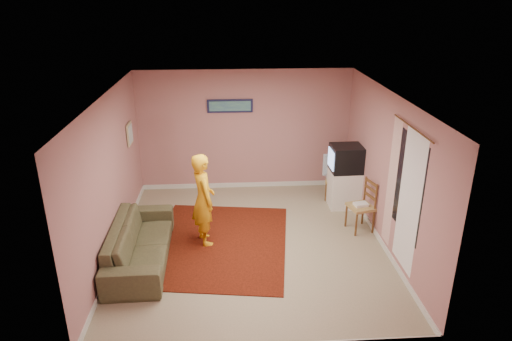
{
  "coord_description": "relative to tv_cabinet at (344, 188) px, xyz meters",
  "views": [
    {
      "loc": [
        -0.35,
        -6.83,
        4.1
      ],
      "look_at": [
        0.12,
        0.6,
        1.14
      ],
      "focal_mm": 32.0,
      "sensor_mm": 36.0,
      "label": 1
    }
  ],
  "objects": [
    {
      "name": "chair_a",
      "position": [
        -0.11,
        0.35,
        0.14
      ],
      "size": [
        0.46,
        0.45,
        0.46
      ],
      "rotation": [
        0.0,
        0.0,
        -0.25
      ],
      "color": "#A69050",
      "rests_on": "ground"
    },
    {
      "name": "chair_b",
      "position": [
        0.05,
        -1.01,
        0.2
      ],
      "size": [
        0.5,
        0.52,
        0.52
      ],
      "rotation": [
        0.0,
        0.0,
        -1.32
      ],
      "color": "#A69050",
      "rests_on": "ground"
    },
    {
      "name": "curtain_floral",
      "position": [
        0.26,
        -1.77,
        0.87
      ],
      "size": [
        0.01,
        0.35,
        2.1
      ],
      "primitive_type": "cube",
      "color": "white",
      "rests_on": "wall_right"
    },
    {
      "name": "crt_tv",
      "position": [
        -0.01,
        -0.0,
        0.64
      ],
      "size": [
        0.62,
        0.55,
        0.52
      ],
      "rotation": [
        0.0,
        0.0,
        0.02
      ],
      "color": "black",
      "rests_on": "tv_cabinet"
    },
    {
      "name": "baseboard_left",
      "position": [
        -4.19,
        -1.42,
        -0.33
      ],
      "size": [
        0.02,
        5.0,
        0.1
      ],
      "primitive_type": "cube",
      "color": "silver",
      "rests_on": "ground"
    },
    {
      "name": "curtain_rod",
      "position": [
        0.25,
        -2.32,
        1.94
      ],
      "size": [
        0.02,
        1.4,
        0.02
      ],
      "primitive_type": "cylinder",
      "rotation": [
        1.57,
        0.0,
        0.0
      ],
      "color": "brown",
      "rests_on": "wall_right"
    },
    {
      "name": "dvd_player",
      "position": [
        -0.11,
        0.35,
        0.09
      ],
      "size": [
        0.36,
        0.26,
        0.06
      ],
      "primitive_type": "cube",
      "rotation": [
        0.0,
        0.0,
        -0.03
      ],
      "color": "#A3A4A8",
      "rests_on": "chair_a"
    },
    {
      "name": "game_console",
      "position": [
        0.05,
        -1.01,
        0.13
      ],
      "size": [
        0.27,
        0.22,
        0.05
      ],
      "primitive_type": "cube",
      "rotation": [
        0.0,
        0.0,
        0.2
      ],
      "color": "white",
      "rests_on": "chair_b"
    },
    {
      "name": "ceiling",
      "position": [
        -1.95,
        -1.42,
        2.22
      ],
      "size": [
        4.5,
        5.0,
        0.02
      ],
      "primitive_type": "cube",
      "color": "white",
      "rests_on": "wall_back"
    },
    {
      "name": "area_rug",
      "position": [
        -2.49,
        -1.35,
        -0.37
      ],
      "size": [
        2.63,
        3.12,
        0.02
      ],
      "primitive_type": "cube",
      "rotation": [
        0.0,
        0.0,
        -0.14
      ],
      "color": "black",
      "rests_on": "ground"
    },
    {
      "name": "baseboard_back",
      "position": [
        -1.95,
        1.07,
        -0.33
      ],
      "size": [
        4.5,
        0.02,
        0.1
      ],
      "primitive_type": "cube",
      "color": "silver",
      "rests_on": "ground"
    },
    {
      "name": "wall_front",
      "position": [
        -1.95,
        -3.92,
        0.92
      ],
      "size": [
        4.5,
        0.02,
        2.6
      ],
      "primitive_type": "cube",
      "color": "#A46D6B",
      "rests_on": "ground"
    },
    {
      "name": "curtain_sheer",
      "position": [
        0.28,
        -2.47,
        0.87
      ],
      "size": [
        0.01,
        0.75,
        2.1
      ],
      "primitive_type": "cube",
      "color": "white",
      "rests_on": "wall_right"
    },
    {
      "name": "ground",
      "position": [
        -1.95,
        -1.42,
        -0.38
      ],
      "size": [
        5.0,
        5.0,
        0.0
      ],
      "primitive_type": "plane",
      "color": "gray",
      "rests_on": "ground"
    },
    {
      "name": "wall_back",
      "position": [
        -1.95,
        1.08,
        0.92
      ],
      "size": [
        4.5,
        0.02,
        2.6
      ],
      "primitive_type": "cube",
      "color": "#A46D6B",
      "rests_on": "ground"
    },
    {
      "name": "tv_cabinet",
      "position": [
        0.0,
        0.0,
        0.0
      ],
      "size": [
        0.6,
        0.54,
        0.76
      ],
      "primitive_type": "cube",
      "color": "white",
      "rests_on": "ground"
    },
    {
      "name": "blue_throw",
      "position": [
        -0.11,
        0.54,
        0.31
      ],
      "size": [
        0.44,
        0.06,
        0.47
      ],
      "primitive_type": "cube",
      "color": "#7BA3CA",
      "rests_on": "chair_a"
    },
    {
      "name": "wall_right",
      "position": [
        0.3,
        -1.42,
        0.92
      ],
      "size": [
        0.02,
        5.0,
        2.6
      ],
      "primitive_type": "cube",
      "color": "#A46D6B",
      "rests_on": "ground"
    },
    {
      "name": "wall_left",
      "position": [
        -4.2,
        -1.42,
        0.92
      ],
      "size": [
        0.02,
        5.0,
        2.6
      ],
      "primitive_type": "cube",
      "color": "#A46D6B",
      "rests_on": "ground"
    },
    {
      "name": "baseboard_right",
      "position": [
        0.29,
        -1.42,
        -0.33
      ],
      "size": [
        0.02,
        5.0,
        0.1
      ],
      "primitive_type": "cube",
      "color": "silver",
      "rests_on": "ground"
    },
    {
      "name": "window",
      "position": [
        0.29,
        -2.32,
        1.07
      ],
      "size": [
        0.01,
        1.1,
        1.5
      ],
      "primitive_type": "cube",
      "color": "black",
      "rests_on": "wall_right"
    },
    {
      "name": "picture_back",
      "position": [
        -2.25,
        1.05,
        1.47
      ],
      "size": [
        0.95,
        0.04,
        0.28
      ],
      "color": "#141739",
      "rests_on": "wall_back"
    },
    {
      "name": "picture_left",
      "position": [
        -4.17,
        0.18,
        1.17
      ],
      "size": [
        0.04,
        0.38,
        0.42
      ],
      "color": "tan",
      "rests_on": "wall_left"
    },
    {
      "name": "person",
      "position": [
        -2.75,
        -1.26,
        0.43
      ],
      "size": [
        0.56,
        0.69,
        1.62
      ],
      "primitive_type": "imported",
      "rotation": [
        0.0,
        0.0,
        1.91
      ],
      "color": "#EDA616",
      "rests_on": "ground"
    },
    {
      "name": "sofa",
      "position": [
        -3.75,
        -1.79,
        -0.05
      ],
      "size": [
        0.92,
        2.25,
        0.65
      ],
      "primitive_type": "imported",
      "rotation": [
        0.0,
        0.0,
        1.59
      ],
      "color": "#4C4C2E",
      "rests_on": "ground"
    }
  ]
}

